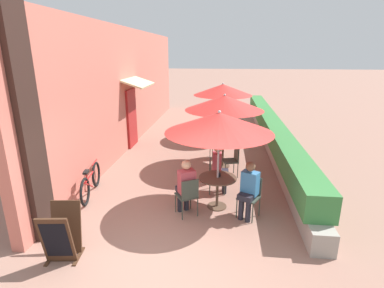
# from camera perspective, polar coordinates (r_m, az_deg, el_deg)

# --- Properties ---
(ground_plane) EXTENTS (120.00, 120.00, 0.00)m
(ground_plane) POSITION_cam_1_polar(r_m,az_deg,el_deg) (5.42, -6.08, -21.56)
(ground_plane) COLOR #936B5B
(cafe_facade_wall) EXTENTS (0.98, 14.15, 4.20)m
(cafe_facade_wall) POSITION_cam_1_polar(r_m,az_deg,el_deg) (11.68, -11.59, 10.48)
(cafe_facade_wall) COLOR #C66B5B
(cafe_facade_wall) RESTS_ON ground_plane
(planter_hedge) EXTENTS (0.60, 13.15, 1.01)m
(planter_hedge) POSITION_cam_1_polar(r_m,az_deg,el_deg) (11.59, 14.79, 2.38)
(planter_hedge) COLOR gray
(planter_hedge) RESTS_ON ground_plane
(patio_table_near) EXTENTS (0.84, 0.84, 0.72)m
(patio_table_near) POSITION_cam_1_polar(r_m,az_deg,el_deg) (6.75, 4.87, -7.74)
(patio_table_near) COLOR brown
(patio_table_near) RESTS_ON ground_plane
(patio_umbrella_near) EXTENTS (2.31, 2.31, 2.23)m
(patio_umbrella_near) POSITION_cam_1_polar(r_m,az_deg,el_deg) (6.29, 5.19, 4.08)
(patio_umbrella_near) COLOR #B7B7BC
(patio_umbrella_near) RESTS_ON ground_plane
(cafe_chair_near_left) EXTENTS (0.54, 0.54, 0.87)m
(cafe_chair_near_left) POSITION_cam_1_polar(r_m,az_deg,el_deg) (6.53, 11.06, -9.22)
(cafe_chair_near_left) COLOR #384238
(cafe_chair_near_left) RESTS_ON ground_plane
(seated_patron_near_left) EXTENTS (0.47, 0.50, 1.25)m
(seated_patron_near_left) POSITION_cam_1_polar(r_m,az_deg,el_deg) (6.36, 10.74, -8.23)
(seated_patron_near_left) COLOR #23232D
(seated_patron_near_left) RESTS_ON ground_plane
(cafe_chair_near_right) EXTENTS (0.41, 0.41, 0.87)m
(cafe_chair_near_right) POSITION_cam_1_polar(r_m,az_deg,el_deg) (7.46, 4.27, -5.47)
(cafe_chair_near_right) COLOR #384238
(cafe_chair_near_right) RESTS_ON ground_plane
(seated_patron_near_right) EXTENTS (0.41, 0.35, 1.25)m
(seated_patron_near_right) POSITION_cam_1_polar(r_m,az_deg,el_deg) (7.40, 5.17, -4.28)
(seated_patron_near_right) COLOR #23232D
(seated_patron_near_right) RESTS_ON ground_plane
(cafe_chair_near_back) EXTENTS (0.55, 0.55, 0.87)m
(cafe_chair_near_back) POSITION_cam_1_polar(r_m,az_deg,el_deg) (6.39, -0.79, -9.49)
(cafe_chair_near_back) COLOR #384238
(cafe_chair_near_back) RESTS_ON ground_plane
(seated_patron_near_back) EXTENTS (0.48, 0.51, 1.25)m
(seated_patron_near_back) POSITION_cam_1_polar(r_m,az_deg,el_deg) (6.40, -1.21, -7.72)
(seated_patron_near_back) COLOR #23232D
(seated_patron_near_back) RESTS_ON ground_plane
(coffee_cup_near) EXTENTS (0.07, 0.07, 0.09)m
(coffee_cup_near) POSITION_cam_1_polar(r_m,az_deg,el_deg) (6.72, 5.18, -5.80)
(coffee_cup_near) COLOR #232328
(coffee_cup_near) RESTS_ON patio_table_near
(patio_table_mid) EXTENTS (0.84, 0.84, 0.72)m
(patio_table_mid) POSITION_cam_1_polar(r_m,az_deg,el_deg) (9.14, 5.91, -1.02)
(patio_table_mid) COLOR brown
(patio_table_mid) RESTS_ON ground_plane
(patio_umbrella_mid) EXTENTS (2.31, 2.31, 2.23)m
(patio_umbrella_mid) POSITION_cam_1_polar(r_m,az_deg,el_deg) (8.80, 6.19, 7.80)
(patio_umbrella_mid) COLOR #B7B7BC
(patio_umbrella_mid) RESTS_ON ground_plane
(cafe_chair_mid_left) EXTENTS (0.49, 0.49, 0.87)m
(cafe_chair_mid_left) POSITION_cam_1_polar(r_m,az_deg,el_deg) (8.48, 7.75, -2.75)
(cafe_chair_mid_left) COLOR #384238
(cafe_chair_mid_left) RESTS_ON ground_plane
(cafe_chair_mid_right) EXTENTS (0.49, 0.49, 0.87)m
(cafe_chair_mid_right) POSITION_cam_1_polar(r_m,az_deg,el_deg) (9.83, 4.31, 0.16)
(cafe_chair_mid_right) COLOR #384238
(cafe_chair_mid_right) RESTS_ON ground_plane
(coffee_cup_mid) EXTENTS (0.07, 0.07, 0.09)m
(coffee_cup_mid) POSITION_cam_1_polar(r_m,az_deg,el_deg) (9.11, 7.05, 0.37)
(coffee_cup_mid) COLOR #B73D3D
(coffee_cup_mid) RESTS_ON patio_table_mid
(patio_table_far) EXTENTS (0.84, 0.84, 0.72)m
(patio_table_far) POSITION_cam_1_polar(r_m,az_deg,el_deg) (12.18, 5.71, 3.61)
(patio_table_far) COLOR brown
(patio_table_far) RESTS_ON ground_plane
(patio_umbrella_far) EXTENTS (2.31, 2.31, 2.23)m
(patio_umbrella_far) POSITION_cam_1_polar(r_m,az_deg,el_deg) (11.93, 5.91, 10.26)
(patio_umbrella_far) COLOR #B7B7BC
(patio_umbrella_far) RESTS_ON ground_plane
(cafe_chair_far_left) EXTENTS (0.53, 0.53, 0.87)m
(cafe_chair_far_left) POSITION_cam_1_polar(r_m,az_deg,el_deg) (11.82, 2.52, 3.12)
(cafe_chair_far_left) COLOR #384238
(cafe_chair_far_left) RESTS_ON ground_plane
(cafe_chair_far_right) EXTENTS (0.56, 0.56, 0.87)m
(cafe_chair_far_right) POSITION_cam_1_polar(r_m,az_deg,el_deg) (11.85, 8.94, 2.96)
(cafe_chair_far_right) COLOR #384238
(cafe_chair_far_right) RESTS_ON ground_plane
(cafe_chair_far_back) EXTENTS (0.43, 0.43, 0.87)m
(cafe_chair_far_back) POSITION_cam_1_polar(r_m,az_deg,el_deg) (12.93, 5.65, 4.28)
(cafe_chair_far_back) COLOR #384238
(cafe_chair_far_back) RESTS_ON ground_plane
(bicycle_leaning) EXTENTS (0.34, 1.67, 0.75)m
(bicycle_leaning) POSITION_cam_1_polar(r_m,az_deg,el_deg) (7.76, -18.73, -6.86)
(bicycle_leaning) COLOR black
(bicycle_leaning) RESTS_ON ground_plane
(menu_board) EXTENTS (0.58, 0.69, 0.93)m
(menu_board) POSITION_cam_1_polar(r_m,az_deg,el_deg) (5.68, -23.55, -15.44)
(menu_board) COLOR #422819
(menu_board) RESTS_ON ground_plane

